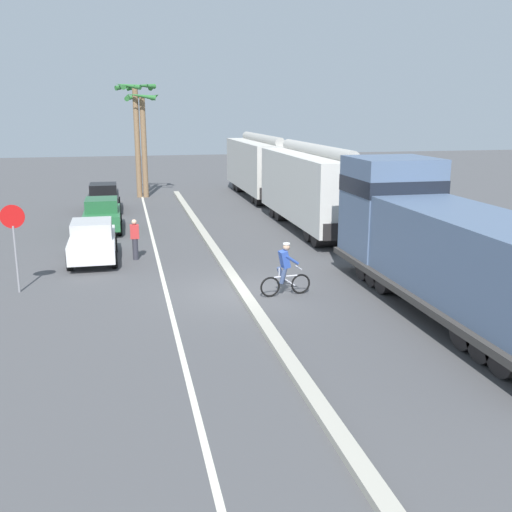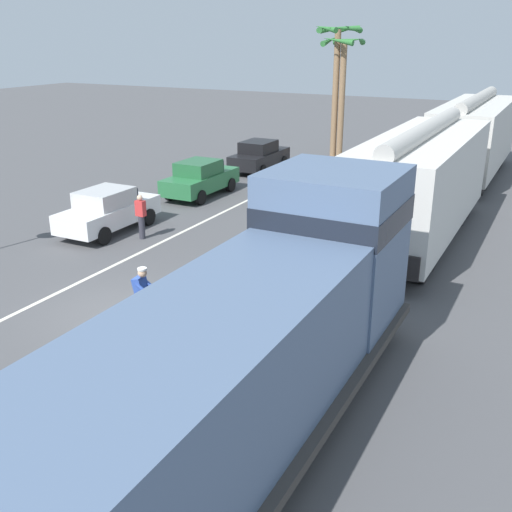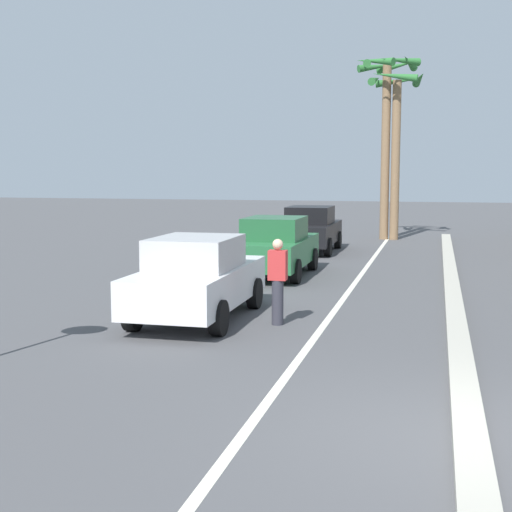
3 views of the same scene
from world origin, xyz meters
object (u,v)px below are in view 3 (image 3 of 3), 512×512
Objects in this scene: parked_car_white at (198,278)px; palm_tree_far at (386,105)px; palm_tree_near at (396,123)px; pedestrian_by_cars at (278,280)px; parked_car_black at (311,229)px; parked_car_green at (276,246)px.

parked_car_white is 0.56× the size of palm_tree_far.
pedestrian_by_cars is at bearing -93.64° from palm_tree_near.
parked_car_black is 7.14m from palm_tree_near.
palm_tree_far is at bearing 82.38° from parked_car_white.
palm_tree_far is at bearing 79.39° from parked_car_green.
parked_car_black is 0.61× the size of palm_tree_near.
parked_car_black and pedestrian_by_cars have the same top height.
parked_car_black is 0.56× the size of palm_tree_far.
palm_tree_near reaches higher than parked_car_green.
palm_tree_near is at bearing 81.04° from parked_car_white.
palm_tree_far is 18.13m from pedestrian_by_cars.
parked_car_black is at bearing -116.17° from palm_tree_near.
pedestrian_by_cars is (1.62, -0.13, 0.03)m from parked_car_white.
palm_tree_far reaches higher than pedestrian_by_cars.
parked_car_black is at bearing 90.70° from parked_car_green.
parked_car_green is 6.31m from pedestrian_by_cars.
palm_tree_near is (2.61, 5.30, 4.01)m from parked_car_black.
parked_car_green is 12.48m from palm_tree_far.
parked_car_green is at bearing -100.61° from palm_tree_far.
parked_car_green is 0.60× the size of palm_tree_near.
parked_car_green and pedestrian_by_cars have the same top height.
parked_car_green is at bearing -102.62° from palm_tree_near.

